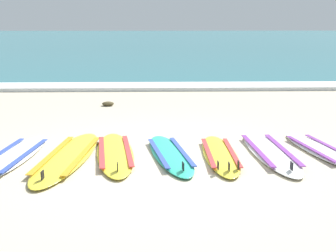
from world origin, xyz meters
name	(u,v)px	position (x,y,z in m)	size (l,w,h in m)	color
ground_plane	(152,158)	(0.00, 0.00, 0.00)	(80.00, 80.00, 0.00)	#C1B599
sea	(157,39)	(0.00, 35.89, 0.05)	(80.00, 60.00, 0.10)	teal
wave_foam_strip	(155,87)	(0.00, 6.45, 0.06)	(80.00, 1.12, 0.11)	white
surfboard_0	(12,156)	(-2.10, 0.03, 0.04)	(0.82, 2.31, 0.18)	white
surfboard_1	(68,156)	(-1.27, 0.01, 0.04)	(0.90, 2.60, 0.18)	yellow
surfboard_2	(115,153)	(-0.58, 0.16, 0.04)	(0.86, 2.27, 0.18)	yellow
surfboard_3	(170,154)	(0.27, 0.08, 0.04)	(0.89, 2.12, 0.18)	#2DB793
surfboard_4	(220,154)	(1.03, 0.05, 0.04)	(0.51, 2.01, 0.18)	yellow
surfboard_5	(270,152)	(1.83, 0.17, 0.04)	(0.70, 2.32, 0.18)	white
surfboard_6	(320,149)	(2.64, 0.25, 0.04)	(0.86, 2.01, 0.18)	white
seaweed_clump_near_shoreline	(108,104)	(-1.12, 3.90, 0.05)	(0.29, 0.23, 0.10)	#4C4228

